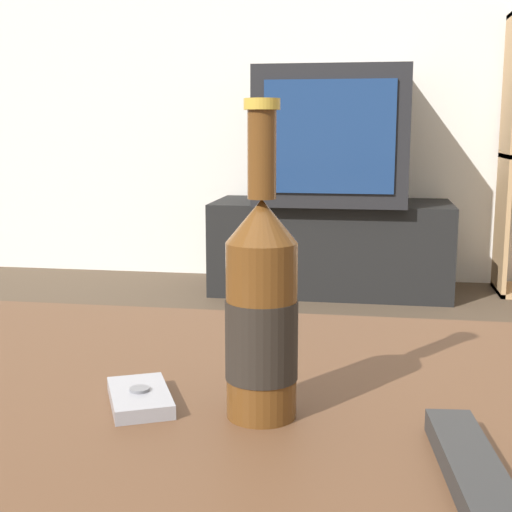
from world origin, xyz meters
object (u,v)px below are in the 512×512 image
object	(u,v)px
tv_stand	(331,247)
beer_bottle	(262,310)
remote_control	(471,467)
television	(333,136)
cell_phone	(140,397)

from	to	relation	value
tv_stand	beer_bottle	world-z (taller)	beer_bottle
beer_bottle	remote_control	xyz separation A→B (m)	(0.18, -0.10, -0.09)
television	cell_phone	xyz separation A→B (m)	(-0.03, -2.64, -0.23)
beer_bottle	remote_control	world-z (taller)	beer_bottle
television	beer_bottle	bearing A→B (deg)	-88.05
tv_stand	remote_control	distance (m)	2.78
remote_control	tv_stand	bearing A→B (deg)	89.85
cell_phone	beer_bottle	bearing A→B (deg)	-28.77
television	cell_phone	world-z (taller)	television
television	remote_control	size ratio (longest dim) A/B	3.52
cell_phone	remote_control	xyz separation A→B (m)	(0.30, -0.11, 0.00)
television	remote_control	bearing A→B (deg)	-84.37
remote_control	beer_bottle	bearing A→B (deg)	145.90
tv_stand	beer_bottle	distance (m)	2.68
television	beer_bottle	distance (m)	2.66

